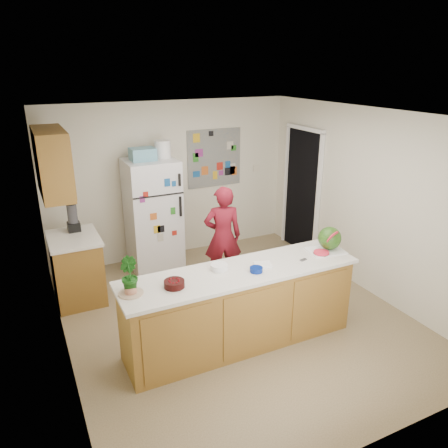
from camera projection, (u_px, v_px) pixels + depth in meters
name	position (u px, v px, depth m)	size (l,w,h in m)	color
floor	(235.00, 317.00, 5.54)	(4.00, 4.50, 0.02)	brown
wall_back	(172.00, 181.00, 7.01)	(4.00, 0.02, 2.50)	beige
wall_left	(54.00, 255.00, 4.28)	(0.02, 4.50, 2.50)	beige
wall_right	(367.00, 202.00, 5.92)	(0.02, 4.50, 2.50)	beige
ceiling	(237.00, 114.00, 4.67)	(4.00, 4.50, 0.02)	white
doorway	(302.00, 192.00, 7.22)	(0.03, 0.85, 2.04)	black
peninsula_base	(240.00, 309.00, 4.88)	(2.60, 0.62, 0.88)	brown
peninsula_top	(241.00, 272.00, 4.72)	(2.68, 0.70, 0.04)	silver
side_counter_base	(77.00, 269.00, 5.83)	(0.60, 0.80, 0.86)	brown
side_counter_top	(73.00, 238.00, 5.68)	(0.64, 0.84, 0.04)	silver
upper_cabinets	(52.00, 163.00, 5.23)	(0.35, 1.00, 0.80)	brown
refrigerator	(153.00, 215.00, 6.64)	(0.75, 0.70, 1.70)	silver
fridge_top_bin	(143.00, 154.00, 6.28)	(0.35, 0.28, 0.18)	#5999B2
photo_collage	(214.00, 158.00, 7.19)	(0.95, 0.01, 0.95)	slate
person	(223.00, 237.00, 6.13)	(0.53, 0.35, 1.46)	maroon
blender_appliance	(73.00, 218.00, 5.81)	(0.13, 0.13, 0.38)	black
cutting_board	(326.00, 251.00, 5.19)	(0.42, 0.32, 0.01)	white
watermelon	(330.00, 238.00, 5.18)	(0.27, 0.27, 0.27)	#1A4F10
watermelon_slice	(321.00, 252.00, 5.10)	(0.18, 0.18, 0.02)	#CF335C
cherry_bowl	(174.00, 284.00, 4.35)	(0.21, 0.21, 0.07)	black
white_bowl	(219.00, 267.00, 4.72)	(0.19, 0.19, 0.06)	white
cobalt_bowl	(256.00, 270.00, 4.67)	(0.14, 0.14, 0.05)	navy
plate	(131.00, 293.00, 4.22)	(0.24, 0.24, 0.02)	#C8AF96
paper_towel	(263.00, 265.00, 4.82)	(0.19, 0.17, 0.02)	silver
keys	(303.00, 260.00, 4.95)	(0.09, 0.04, 0.01)	gray
potted_plant	(129.00, 275.00, 4.20)	(0.20, 0.16, 0.36)	#19480E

